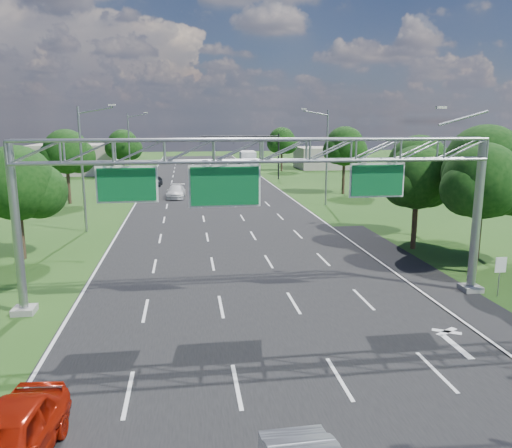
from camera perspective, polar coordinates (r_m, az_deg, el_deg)
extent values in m
plane|color=#1F4414|center=(42.46, -3.38, -0.39)|extent=(220.00, 220.00, 0.00)
cube|color=black|center=(42.46, -3.38, -0.39)|extent=(18.00, 180.00, 0.02)
cube|color=black|center=(30.09, 19.18, -6.10)|extent=(3.00, 30.00, 0.02)
cube|color=gray|center=(29.02, 23.30, -6.75)|extent=(1.00, 1.00, 0.30)
cylinder|color=gray|center=(28.11, 23.93, 0.73)|extent=(0.44, 0.44, 8.00)
cube|color=gray|center=(26.11, -24.94, -8.92)|extent=(1.00, 1.00, 0.30)
cylinder|color=gray|center=(25.10, -25.69, -0.63)|extent=(0.40, 0.40, 8.00)
cylinder|color=gray|center=(27.07, 22.61, 11.12)|extent=(2.54, 0.12, 0.79)
cube|color=beige|center=(26.49, 20.41, 12.37)|extent=(0.50, 0.22, 0.12)
cube|color=white|center=(23.70, -14.52, 4.40)|extent=(2.80, 0.05, 1.70)
cube|color=#0B5A2B|center=(23.64, -14.54, 4.38)|extent=(2.62, 0.05, 1.52)
cube|color=white|center=(23.64, -3.58, 4.36)|extent=(3.40, 0.05, 2.00)
cube|color=#0B5A2B|center=(23.58, -3.56, 4.35)|extent=(3.22, 0.05, 1.82)
cube|color=white|center=(25.32, 13.65, 4.89)|extent=(2.80, 0.05, 1.70)
cube|color=#0B5A2B|center=(25.27, 13.70, 4.87)|extent=(2.62, 0.05, 1.52)
cylinder|color=gray|center=(28.46, 26.03, -5.56)|extent=(0.06, 0.06, 2.00)
cube|color=white|center=(28.25, 26.19, -4.21)|extent=(0.60, 0.04, 0.80)
cylinder|color=black|center=(77.91, 2.60, 7.70)|extent=(0.24, 0.24, 7.00)
cylinder|color=black|center=(76.88, -1.85, 9.97)|extent=(12.00, 0.18, 0.18)
imported|color=black|center=(76.48, -6.38, 9.49)|extent=(0.18, 0.22, 1.10)
imported|color=black|center=(76.80, -2.60, 9.55)|extent=(0.18, 0.22, 1.10)
imported|color=black|center=(77.43, 1.14, 9.58)|extent=(0.18, 0.22, 1.10)
cylinder|color=gray|center=(42.37, -19.24, 5.80)|extent=(0.20, 0.20, 10.00)
cylinder|color=gray|center=(41.97, -17.90, 12.28)|extent=(2.78, 0.12, 0.60)
cube|color=beige|center=(41.79, -16.13, 12.93)|extent=(0.55, 0.22, 0.12)
cylinder|color=gray|center=(76.93, -14.29, 8.43)|extent=(0.20, 0.20, 10.00)
cylinder|color=gray|center=(76.71, -13.48, 11.98)|extent=(2.78, 0.12, 0.60)
cube|color=beige|center=(76.61, -12.51, 12.32)|extent=(0.55, 0.22, 0.12)
cylinder|color=gray|center=(53.63, 8.09, 7.43)|extent=(0.20, 0.20, 10.00)
cylinder|color=gray|center=(53.15, 6.86, 12.49)|extent=(2.78, 0.12, 0.60)
cube|color=beige|center=(52.84, 5.47, 12.96)|extent=(0.55, 0.22, 0.12)
cylinder|color=#2D2116|center=(32.06, 23.86, -1.92)|extent=(0.36, 0.36, 3.74)
sphere|color=black|center=(31.47, 24.40, 4.52)|extent=(4.40, 4.40, 4.40)
sphere|color=black|center=(32.47, 25.59, 3.63)|extent=(3.30, 3.30, 3.30)
sphere|color=black|center=(30.75, 23.06, 3.66)|extent=(3.08, 3.08, 3.08)
cylinder|color=#2D2116|center=(35.55, 24.11, -0.32)|extent=(0.36, 0.36, 4.18)
sphere|color=black|center=(35.00, 24.67, 6.24)|extent=(5.00, 5.00, 5.00)
sphere|color=black|center=(36.07, 25.92, 5.26)|extent=(3.75, 3.75, 3.75)
sphere|color=black|center=(34.20, 23.27, 5.41)|extent=(3.50, 3.50, 3.50)
cylinder|color=#2D2116|center=(36.76, 17.63, -0.18)|extent=(0.36, 0.36, 3.30)
sphere|color=black|center=(36.25, 17.96, 5.10)|extent=(4.40, 4.40, 4.40)
sphere|color=black|center=(37.15, 19.17, 4.31)|extent=(3.30, 3.30, 3.30)
sphere|color=black|center=(35.60, 16.69, 4.35)|extent=(3.08, 3.08, 3.08)
sphere|color=black|center=(33.49, 27.25, 3.60)|extent=(3.22, 3.22, 3.22)
cylinder|color=#2D2116|center=(41.14, 17.77, 1.18)|extent=(0.36, 0.36, 3.52)
sphere|color=black|center=(40.66, 18.09, 6.28)|extent=(4.80, 4.80, 4.80)
sphere|color=black|center=(41.61, 19.29, 5.48)|extent=(3.60, 3.60, 3.60)
sphere|color=black|center=(39.98, 16.84, 5.58)|extent=(3.36, 3.36, 3.36)
cylinder|color=#2D2116|center=(35.82, -25.20, -1.24)|extent=(0.36, 0.36, 3.08)
sphere|color=black|center=(35.27, -25.69, 4.25)|extent=(4.80, 4.80, 4.80)
sphere|color=black|center=(35.38, -23.56, 3.47)|extent=(3.60, 3.60, 3.60)
cylinder|color=#2D2116|center=(58.22, -20.61, 4.03)|extent=(0.36, 0.36, 3.74)
sphere|color=black|center=(57.89, -20.88, 7.75)|extent=(4.80, 4.80, 4.80)
sphere|color=black|center=(58.07, -19.59, 7.25)|extent=(3.60, 3.60, 3.60)
sphere|color=black|center=(57.88, -21.96, 7.19)|extent=(3.36, 3.36, 3.36)
cylinder|color=#2D2116|center=(82.29, -14.85, 6.25)|extent=(0.36, 0.36, 3.30)
sphere|color=black|center=(82.05, -14.98, 8.73)|extent=(4.80, 4.80, 4.80)
sphere|color=black|center=(82.34, -14.09, 8.36)|extent=(3.60, 3.60, 3.60)
sphere|color=black|center=(81.91, -15.75, 8.35)|extent=(3.36, 3.36, 3.36)
cylinder|color=#2D2116|center=(62.83, 9.96, 5.20)|extent=(0.36, 0.36, 3.96)
sphere|color=black|center=(62.53, 10.09, 8.76)|extent=(4.80, 4.80, 4.80)
sphere|color=black|center=(63.32, 11.00, 8.21)|extent=(3.60, 3.60, 3.60)
sphere|color=black|center=(61.94, 9.20, 8.32)|extent=(3.36, 3.36, 3.36)
cylinder|color=#2D2116|center=(91.33, 2.94, 7.19)|extent=(0.36, 0.36, 3.52)
sphere|color=black|center=(91.12, 2.97, 9.49)|extent=(4.80, 4.80, 4.80)
sphere|color=black|center=(91.77, 3.66, 9.12)|extent=(3.60, 3.60, 3.60)
sphere|color=black|center=(90.65, 2.32, 9.18)|extent=(3.36, 3.36, 3.36)
cube|color=#A29688|center=(91.55, -19.94, 6.98)|extent=(14.00, 10.00, 5.00)
cube|color=#A29688|center=(97.55, 8.32, 7.50)|extent=(12.00, 9.00, 4.00)
imported|color=#A41807|center=(15.21, -26.53, -21.42)|extent=(2.44, 5.08, 1.67)
imported|color=silver|center=(59.59, -9.12, 3.67)|extent=(2.37, 5.10, 1.44)
imported|color=black|center=(75.15, -4.19, 5.37)|extent=(2.66, 4.94, 1.32)
imported|color=black|center=(71.11, -11.40, 4.83)|extent=(1.92, 4.12, 1.36)
imported|color=white|center=(69.37, -0.27, 4.94)|extent=(2.04, 4.60, 1.47)
cube|color=silver|center=(92.19, -0.97, 7.28)|extent=(2.97, 6.75, 3.32)
cube|color=silver|center=(87.65, -0.59, 6.66)|extent=(2.66, 2.55, 2.43)
cylinder|color=black|center=(87.78, -1.40, 6.23)|extent=(0.39, 1.11, 1.11)
cylinder|color=black|center=(88.10, 0.18, 6.25)|extent=(0.39, 1.11, 1.11)
cylinder|color=black|center=(94.35, -1.87, 6.60)|extent=(0.39, 1.11, 1.11)
cylinder|color=black|center=(94.64, -0.40, 6.62)|extent=(0.39, 1.11, 1.11)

